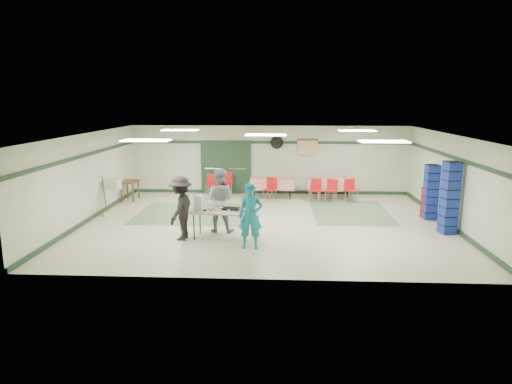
{
  "coord_description": "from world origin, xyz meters",
  "views": [
    {
      "loc": [
        0.43,
        -13.52,
        3.71
      ],
      "look_at": [
        -0.27,
        -0.3,
        1.02
      ],
      "focal_mm": 32.0,
      "sensor_mm": 36.0,
      "label": 1
    }
  ],
  "objects_px": {
    "dining_table_a": "(330,184)",
    "crate_stack_blue_a": "(431,192)",
    "printer_table": "(130,184)",
    "office_printer": "(113,184)",
    "crate_stack_blue_b": "(450,198)",
    "chair_d": "(271,187)",
    "volunteer_grey": "(219,200)",
    "crate_stack_red": "(429,203)",
    "chair_a": "(332,188)",
    "dining_table_b": "(272,183)",
    "chair_c": "(351,188)",
    "chair_b": "(316,188)",
    "chair_loose_a": "(227,181)",
    "chair_loose_b": "(211,183)",
    "serving_table": "(226,212)",
    "broom": "(105,195)",
    "volunteer_teal": "(251,216)",
    "volunteer_dark": "(181,208)"
  },
  "relations": [
    {
      "from": "serving_table",
      "to": "printer_table",
      "type": "height_order",
      "value": "serving_table"
    },
    {
      "from": "crate_stack_red",
      "to": "broom",
      "type": "relative_size",
      "value": 0.76
    },
    {
      "from": "volunteer_teal",
      "to": "office_printer",
      "type": "distance_m",
      "value": 6.06
    },
    {
      "from": "chair_a",
      "to": "office_printer",
      "type": "relative_size",
      "value": 1.78
    },
    {
      "from": "printer_table",
      "to": "office_printer",
      "type": "distance_m",
      "value": 1.73
    },
    {
      "from": "dining_table_a",
      "to": "crate_stack_blue_a",
      "type": "distance_m",
      "value": 4.07
    },
    {
      "from": "chair_a",
      "to": "crate_stack_blue_a",
      "type": "bearing_deg",
      "value": -16.26
    },
    {
      "from": "dining_table_a",
      "to": "chair_b",
      "type": "relative_size",
      "value": 2.08
    },
    {
      "from": "serving_table",
      "to": "broom",
      "type": "bearing_deg",
      "value": 157.26
    },
    {
      "from": "chair_a",
      "to": "crate_stack_red",
      "type": "distance_m",
      "value": 3.61
    },
    {
      "from": "chair_loose_b",
      "to": "crate_stack_blue_b",
      "type": "bearing_deg",
      "value": -27.55
    },
    {
      "from": "dining_table_a",
      "to": "chair_loose_a",
      "type": "relative_size",
      "value": 1.97
    },
    {
      "from": "chair_loose_b",
      "to": "broom",
      "type": "height_order",
      "value": "broom"
    },
    {
      "from": "dining_table_a",
      "to": "crate_stack_red",
      "type": "height_order",
      "value": "crate_stack_red"
    },
    {
      "from": "serving_table",
      "to": "crate_stack_blue_b",
      "type": "relative_size",
      "value": 0.97
    },
    {
      "from": "chair_loose_a",
      "to": "chair_loose_b",
      "type": "relative_size",
      "value": 1.07
    },
    {
      "from": "chair_loose_b",
      "to": "office_printer",
      "type": "relative_size",
      "value": 1.8
    },
    {
      "from": "crate_stack_blue_a",
      "to": "chair_b",
      "type": "bearing_deg",
      "value": 145.37
    },
    {
      "from": "volunteer_grey",
      "to": "crate_stack_red",
      "type": "distance_m",
      "value": 6.69
    },
    {
      "from": "chair_d",
      "to": "crate_stack_blue_b",
      "type": "relative_size",
      "value": 0.43
    },
    {
      "from": "dining_table_b",
      "to": "chair_c",
      "type": "xyz_separation_m",
      "value": [
        2.89,
        -0.57,
        -0.05
      ]
    },
    {
      "from": "volunteer_teal",
      "to": "dining_table_a",
      "type": "distance_m",
      "value": 6.63
    },
    {
      "from": "chair_b",
      "to": "chair_d",
      "type": "bearing_deg",
      "value": -163.61
    },
    {
      "from": "chair_d",
      "to": "broom",
      "type": "bearing_deg",
      "value": -133.06
    },
    {
      "from": "chair_c",
      "to": "broom",
      "type": "bearing_deg",
      "value": 177.81
    },
    {
      "from": "dining_table_b",
      "to": "chair_loose_a",
      "type": "relative_size",
      "value": 1.86
    },
    {
      "from": "chair_loose_a",
      "to": "broom",
      "type": "xyz_separation_m",
      "value": [
        -3.58,
        -3.46,
        0.12
      ]
    },
    {
      "from": "dining_table_b",
      "to": "broom",
      "type": "bearing_deg",
      "value": -151.57
    },
    {
      "from": "volunteer_grey",
      "to": "chair_loose_b",
      "type": "bearing_deg",
      "value": -73.14
    },
    {
      "from": "crate_stack_blue_b",
      "to": "office_printer",
      "type": "bearing_deg",
      "value": 168.8
    },
    {
      "from": "chair_b",
      "to": "office_printer",
      "type": "relative_size",
      "value": 1.81
    },
    {
      "from": "chair_b",
      "to": "crate_stack_blue_a",
      "type": "relative_size",
      "value": 0.49
    },
    {
      "from": "printer_table",
      "to": "chair_a",
      "type": "bearing_deg",
      "value": 0.98
    },
    {
      "from": "chair_loose_a",
      "to": "printer_table",
      "type": "relative_size",
      "value": 1.08
    },
    {
      "from": "serving_table",
      "to": "chair_d",
      "type": "bearing_deg",
      "value": 82.09
    },
    {
      "from": "dining_table_a",
      "to": "chair_a",
      "type": "relative_size",
      "value": 2.12
    },
    {
      "from": "dining_table_a",
      "to": "broom",
      "type": "relative_size",
      "value": 1.37
    },
    {
      "from": "serving_table",
      "to": "broom",
      "type": "height_order",
      "value": "broom"
    },
    {
      "from": "chair_loose_a",
      "to": "printer_table",
      "type": "distance_m",
      "value": 3.71
    },
    {
      "from": "chair_d",
      "to": "crate_stack_blue_b",
      "type": "height_order",
      "value": "crate_stack_blue_b"
    },
    {
      "from": "crate_stack_red",
      "to": "dining_table_a",
      "type": "bearing_deg",
      "value": 134.75
    },
    {
      "from": "chair_loose_a",
      "to": "crate_stack_red",
      "type": "distance_m",
      "value": 7.56
    },
    {
      "from": "volunteer_dark",
      "to": "crate_stack_red",
      "type": "distance_m",
      "value": 7.81
    },
    {
      "from": "chair_a",
      "to": "crate_stack_blue_b",
      "type": "distance_m",
      "value": 4.85
    },
    {
      "from": "chair_b",
      "to": "crate_stack_red",
      "type": "relative_size",
      "value": 0.86
    },
    {
      "from": "chair_d",
      "to": "dining_table_b",
      "type": "bearing_deg",
      "value": 108.0
    },
    {
      "from": "chair_loose_a",
      "to": "volunteer_dark",
      "type": "bearing_deg",
      "value": -100.86
    },
    {
      "from": "chair_loose_a",
      "to": "crate_stack_blue_b",
      "type": "height_order",
      "value": "crate_stack_blue_b"
    },
    {
      "from": "broom",
      "to": "chair_b",
      "type": "bearing_deg",
      "value": 25.64
    },
    {
      "from": "chair_b",
      "to": "crate_stack_blue_a",
      "type": "bearing_deg",
      "value": -18.24
    }
  ]
}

